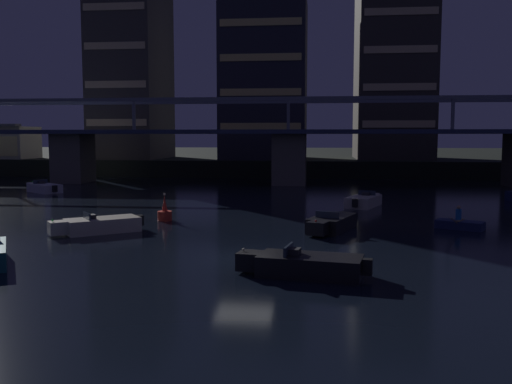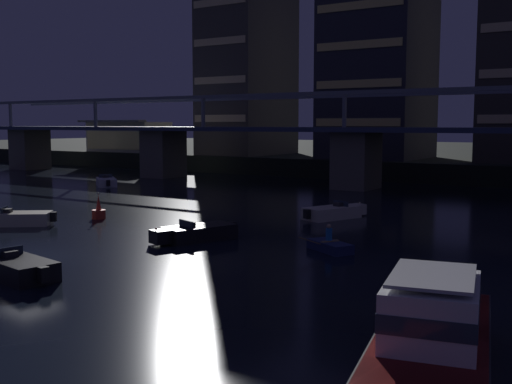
{
  "view_description": "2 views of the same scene",
  "coord_description": "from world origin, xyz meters",
  "px_view_note": "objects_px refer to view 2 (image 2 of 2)",
  "views": [
    {
      "loc": [
        3.21,
        -23.81,
        5.33
      ],
      "look_at": [
        -1.5,
        18.12,
        1.1
      ],
      "focal_mm": 39.32,
      "sensor_mm": 36.0,
      "label": 1
    },
    {
      "loc": [
        24.81,
        -18.43,
        6.29
      ],
      "look_at": [
        1.57,
        17.36,
        1.64
      ],
      "focal_mm": 43.65,
      "sensor_mm": 36.0,
      "label": 2
    }
  ],
  "objects_px": {
    "dinghy_with_paddler": "(330,246)",
    "river_bridge": "(356,146)",
    "tower_west_tall": "(378,67)",
    "speedboat_far_right": "(15,219)",
    "waterfront_pavilion": "(128,137)",
    "speedboat_far_center": "(15,267)",
    "speedboat_mid_center": "(334,212)",
    "speedboat_near_center": "(106,182)",
    "speedboat_mid_left": "(196,233)",
    "cabin_cruiser_near_left": "(432,341)",
    "channel_buoy": "(99,212)",
    "tower_west_low": "(248,64)"
  },
  "relations": [
    {
      "from": "cabin_cruiser_near_left",
      "to": "tower_west_tall",
      "type": "bearing_deg",
      "value": 113.33
    },
    {
      "from": "dinghy_with_paddler",
      "to": "river_bridge",
      "type": "bearing_deg",
      "value": 111.53
    },
    {
      "from": "river_bridge",
      "to": "speedboat_far_center",
      "type": "relative_size",
      "value": 20.16
    },
    {
      "from": "tower_west_tall",
      "to": "waterfront_pavilion",
      "type": "height_order",
      "value": "tower_west_tall"
    },
    {
      "from": "speedboat_mid_center",
      "to": "dinghy_with_paddler",
      "type": "relative_size",
      "value": 1.81
    },
    {
      "from": "waterfront_pavilion",
      "to": "speedboat_near_center",
      "type": "distance_m",
      "value": 30.56
    },
    {
      "from": "waterfront_pavilion",
      "to": "speedboat_mid_center",
      "type": "relative_size",
      "value": 2.44
    },
    {
      "from": "speedboat_mid_center",
      "to": "speedboat_near_center",
      "type": "bearing_deg",
      "value": 165.83
    },
    {
      "from": "tower_west_tall",
      "to": "speedboat_far_right",
      "type": "relative_size",
      "value": 4.75
    },
    {
      "from": "dinghy_with_paddler",
      "to": "speedboat_far_center",
      "type": "bearing_deg",
      "value": -126.01
    },
    {
      "from": "waterfront_pavilion",
      "to": "dinghy_with_paddler",
      "type": "relative_size",
      "value": 4.42
    },
    {
      "from": "speedboat_mid_center",
      "to": "speedboat_far_center",
      "type": "distance_m",
      "value": 22.16
    },
    {
      "from": "speedboat_mid_left",
      "to": "speedboat_far_center",
      "type": "xyz_separation_m",
      "value": [
        -1.21,
        -10.5,
        0.0
      ]
    },
    {
      "from": "speedboat_mid_center",
      "to": "channel_buoy",
      "type": "distance_m",
      "value": 15.75
    },
    {
      "from": "speedboat_far_center",
      "to": "speedboat_far_right",
      "type": "height_order",
      "value": "same"
    },
    {
      "from": "river_bridge",
      "to": "dinghy_with_paddler",
      "type": "xyz_separation_m",
      "value": [
        11.31,
        -28.66,
        -3.92
      ]
    },
    {
      "from": "speedboat_far_center",
      "to": "speedboat_far_right",
      "type": "bearing_deg",
      "value": 144.12
    },
    {
      "from": "river_bridge",
      "to": "dinghy_with_paddler",
      "type": "relative_size",
      "value": 37.57
    },
    {
      "from": "cabin_cruiser_near_left",
      "to": "speedboat_far_right",
      "type": "xyz_separation_m",
      "value": [
        -29.31,
        9.52,
        -0.64
      ]
    },
    {
      "from": "waterfront_pavilion",
      "to": "speedboat_far_right",
      "type": "xyz_separation_m",
      "value": [
        33.39,
        -44.04,
        -4.02
      ]
    },
    {
      "from": "speedboat_near_center",
      "to": "speedboat_far_center",
      "type": "xyz_separation_m",
      "value": [
        25.46,
        -29.24,
        0.0
      ]
    },
    {
      "from": "river_bridge",
      "to": "speedboat_far_right",
      "type": "distance_m",
      "value": 33.54
    },
    {
      "from": "dinghy_with_paddler",
      "to": "cabin_cruiser_near_left",
      "type": "bearing_deg",
      "value": -54.88
    },
    {
      "from": "river_bridge",
      "to": "tower_west_low",
      "type": "height_order",
      "value": "tower_west_low"
    },
    {
      "from": "waterfront_pavilion",
      "to": "channel_buoy",
      "type": "bearing_deg",
      "value": -47.67
    },
    {
      "from": "waterfront_pavilion",
      "to": "speedboat_mid_left",
      "type": "bearing_deg",
      "value": -42.23
    },
    {
      "from": "river_bridge",
      "to": "speedboat_near_center",
      "type": "height_order",
      "value": "river_bridge"
    },
    {
      "from": "dinghy_with_paddler",
      "to": "waterfront_pavilion",
      "type": "bearing_deg",
      "value": 142.86
    },
    {
      "from": "tower_west_tall",
      "to": "cabin_cruiser_near_left",
      "type": "xyz_separation_m",
      "value": [
        24.65,
        -57.15,
        -12.09
      ]
    },
    {
      "from": "cabin_cruiser_near_left",
      "to": "speedboat_mid_center",
      "type": "xyz_separation_m",
      "value": [
        -13.75,
        22.95,
        -0.64
      ]
    },
    {
      "from": "speedboat_far_right",
      "to": "channel_buoy",
      "type": "xyz_separation_m",
      "value": [
        2.43,
        4.71,
        0.06
      ]
    },
    {
      "from": "speedboat_mid_left",
      "to": "speedboat_far_right",
      "type": "xyz_separation_m",
      "value": [
        -12.79,
        -2.12,
        0.0
      ]
    },
    {
      "from": "speedboat_mid_center",
      "to": "dinghy_with_paddler",
      "type": "distance_m",
      "value": 10.99
    },
    {
      "from": "cabin_cruiser_near_left",
      "to": "channel_buoy",
      "type": "height_order",
      "value": "cabin_cruiser_near_left"
    },
    {
      "from": "speedboat_far_right",
      "to": "speedboat_far_center",
      "type": "bearing_deg",
      "value": -35.88
    },
    {
      "from": "waterfront_pavilion",
      "to": "speedboat_far_center",
      "type": "relative_size",
      "value": 2.37
    },
    {
      "from": "speedboat_near_center",
      "to": "speedboat_mid_center",
      "type": "height_order",
      "value": "same"
    },
    {
      "from": "tower_west_tall",
      "to": "dinghy_with_paddler",
      "type": "bearing_deg",
      "value": -70.64
    },
    {
      "from": "channel_buoy",
      "to": "river_bridge",
      "type": "bearing_deg",
      "value": 76.79
    },
    {
      "from": "waterfront_pavilion",
      "to": "speedboat_far_center",
      "type": "bearing_deg",
      "value": -49.37
    },
    {
      "from": "cabin_cruiser_near_left",
      "to": "speedboat_mid_center",
      "type": "bearing_deg",
      "value": 120.93
    },
    {
      "from": "waterfront_pavilion",
      "to": "speedboat_far_center",
      "type": "distance_m",
      "value": 69.18
    },
    {
      "from": "speedboat_near_center",
      "to": "dinghy_with_paddler",
      "type": "relative_size",
      "value": 1.65
    },
    {
      "from": "river_bridge",
      "to": "channel_buoy",
      "type": "height_order",
      "value": "river_bridge"
    },
    {
      "from": "speedboat_near_center",
      "to": "channel_buoy",
      "type": "bearing_deg",
      "value": -44.71
    },
    {
      "from": "speedboat_mid_center",
      "to": "speedboat_far_center",
      "type": "relative_size",
      "value": 0.97
    },
    {
      "from": "tower_west_low",
      "to": "tower_west_tall",
      "type": "height_order",
      "value": "tower_west_low"
    },
    {
      "from": "speedboat_mid_center",
      "to": "speedboat_far_right",
      "type": "xyz_separation_m",
      "value": [
        -15.55,
        -13.43,
        0.0
      ]
    },
    {
      "from": "tower_west_tall",
      "to": "speedboat_near_center",
      "type": "bearing_deg",
      "value": -124.7
    },
    {
      "from": "tower_west_low",
      "to": "speedboat_far_right",
      "type": "relative_size",
      "value": 5.32
    }
  ]
}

